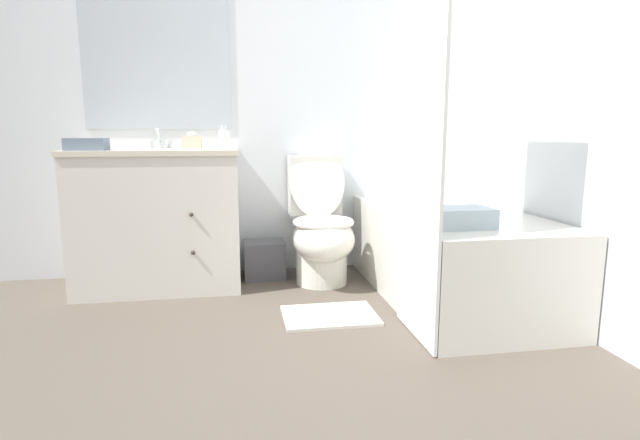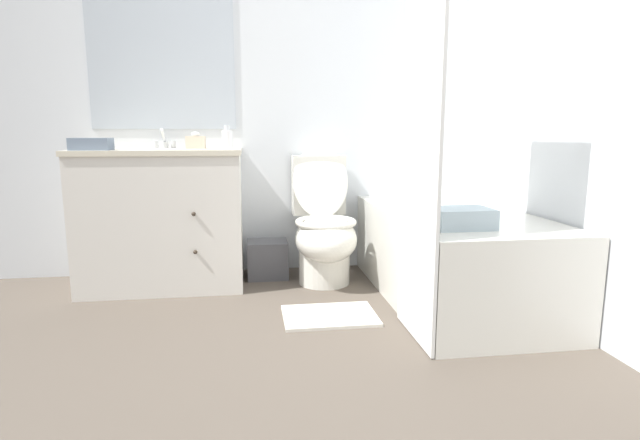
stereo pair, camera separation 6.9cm
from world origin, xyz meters
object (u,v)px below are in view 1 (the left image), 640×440
object	(u,v)px
tissue_box	(192,142)
hand_towel_folded	(87,144)
bathtub	(448,253)
soap_dispenser	(224,139)
bath_towel_folded	(461,217)
vanity_cabinet	(159,217)
bath_mat	(330,316)
wastebasket	(264,259)
sink_faucet	(160,143)
toilet	(321,229)

from	to	relation	value
tissue_box	hand_towel_folded	xyz separation A→B (m)	(-0.55, -0.23, -0.01)
bathtub	soap_dispenser	size ratio (longest dim) A/B	10.78
soap_dispenser	bath_towel_folded	size ratio (longest dim) A/B	0.52
bathtub	tissue_box	bearing A→B (deg)	158.86
vanity_cabinet	hand_towel_folded	world-z (taller)	hand_towel_folded
tissue_box	bath_mat	bearing A→B (deg)	-47.47
bath_mat	wastebasket	bearing A→B (deg)	110.12
vanity_cabinet	sink_faucet	world-z (taller)	sink_faucet
wastebasket	hand_towel_folded	distance (m)	1.25
soap_dispenser	vanity_cabinet	bearing A→B (deg)	-176.23
sink_faucet	vanity_cabinet	bearing A→B (deg)	-90.00
bathtub	hand_towel_folded	world-z (taller)	hand_towel_folded
vanity_cabinet	sink_faucet	bearing A→B (deg)	90.00
bath_mat	hand_towel_folded	bearing A→B (deg)	156.54
sink_faucet	bath_mat	xyz separation A→B (m)	(0.92, -0.89, -0.87)
vanity_cabinet	hand_towel_folded	size ratio (longest dim) A/B	4.60
soap_dispenser	toilet	bearing A→B (deg)	-9.88
bathtub	soap_dispenser	xyz separation A→B (m)	(-1.25, 0.51, 0.65)
sink_faucet	bath_towel_folded	xyz separation A→B (m)	(1.49, -1.15, -0.33)
tissue_box	soap_dispenser	world-z (taller)	soap_dispenser
vanity_cabinet	soap_dispenser	bearing A→B (deg)	3.77
bathtub	bath_mat	size ratio (longest dim) A/B	3.21
tissue_box	soap_dispenser	bearing A→B (deg)	-12.82
hand_towel_folded	bath_mat	bearing A→B (deg)	-23.46
wastebasket	hand_towel_folded	xyz separation A→B (m)	(-0.97, -0.23, 0.75)
tissue_box	bath_towel_folded	size ratio (longest dim) A/B	0.42
toilet	bath_towel_folded	bearing A→B (deg)	-60.22
vanity_cabinet	tissue_box	world-z (taller)	tissue_box
bathtub	toilet	bearing A→B (deg)	148.35
sink_faucet	bathtub	distance (m)	1.89
soap_dispenser	bath_mat	distance (m)	1.27
toilet	hand_towel_folded	size ratio (longest dim) A/B	4.06
bathtub	bath_towel_folded	size ratio (longest dim) A/B	5.65
sink_faucet	toilet	world-z (taller)	sink_faucet
bathtub	bath_towel_folded	bearing A→B (deg)	-108.77
wastebasket	hand_towel_folded	bearing A→B (deg)	-166.57
wastebasket	soap_dispenser	world-z (taller)	soap_dispenser
bath_towel_folded	soap_dispenser	bearing A→B (deg)	137.73
soap_dispenser	tissue_box	bearing A→B (deg)	167.18
sink_faucet	bathtub	xyz separation A→B (m)	(1.65, -0.68, -0.62)
bathtub	hand_towel_folded	xyz separation A→B (m)	(-1.99, 0.33, 0.62)
wastebasket	bath_mat	xyz separation A→B (m)	(0.28, -0.78, -0.11)
wastebasket	vanity_cabinet	bearing A→B (deg)	-173.51
hand_towel_folded	bath_towel_folded	distance (m)	2.02
sink_faucet	bath_towel_folded	size ratio (longest dim) A/B	0.53
tissue_box	bath_mat	world-z (taller)	tissue_box
wastebasket	tissue_box	distance (m)	0.87
bath_mat	bathtub	bearing A→B (deg)	16.45
toilet	vanity_cabinet	bearing A→B (deg)	175.64
bathtub	bath_towel_folded	world-z (taller)	bath_towel_folded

